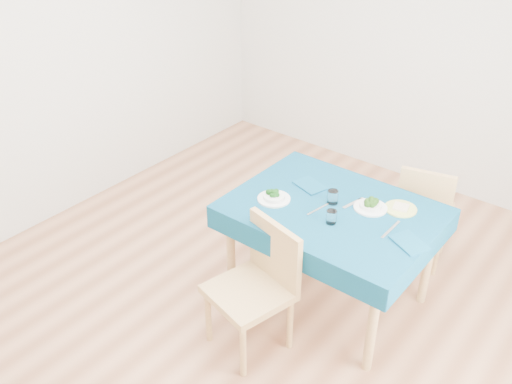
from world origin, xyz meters
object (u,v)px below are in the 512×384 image
Objects in this scene: bowl_far at (371,204)px; side_plate at (401,209)px; bowl_near at (274,195)px; table at (329,255)px; chair_near at (248,276)px; chair_far at (426,206)px.

side_plate is (0.16, 0.11, -0.03)m from bowl_far.
bowl_near is 1.06× the size of side_plate.
table is 0.58m from side_plate.
chair_near reaches higher than table.
side_plate reaches higher than table.
chair_far reaches higher than table.
chair_near is 5.11× the size of bowl_near.
chair_near is 0.61m from bowl_near.
chair_near is at bearing -68.24° from bowl_near.
chair_near is 1.18× the size of chair_far.
chair_near reaches higher than chair_far.
side_plate is (0.35, 0.26, 0.38)m from table.
bowl_far reaches higher than side_plate.
bowl_far is 1.04× the size of side_plate.
bowl_near and bowl_far have the same top height.
table is 6.04× the size of bowl_far.
chair_near is 0.92m from bowl_far.
chair_far is at bearing 86.52° from chair_near.
table is at bearing 23.68° from bowl_near.
bowl_far is at bearing 66.76° from chair_far.
chair_far is at bearing 55.97° from bowl_near.
side_plate is at bearing 35.45° from bowl_far.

